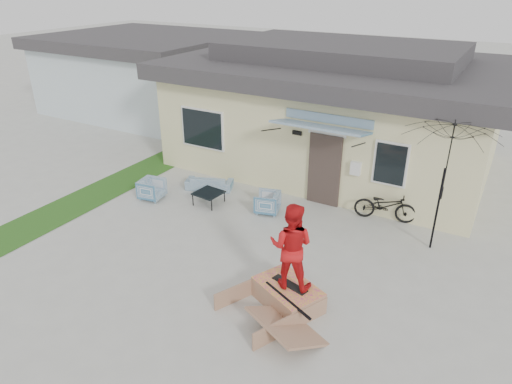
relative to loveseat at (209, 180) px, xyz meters
The scene contains 13 objects.
ground 4.41m from the loveseat, 56.31° to the right, with size 90.00×90.00×0.00m, color #ACACA3.
grass_strip 3.23m from the loveseat, 149.02° to the right, with size 1.40×8.00×0.01m, color #225018.
house 5.24m from the loveseat, 60.64° to the left, with size 10.80×8.49×4.10m.
neighbor_house 10.37m from the loveseat, 141.81° to the left, with size 8.60×7.60×3.50m.
loveseat is the anchor object (origin of this frame).
armchair_left 1.77m from the loveseat, 127.06° to the right, with size 0.66×0.62×0.68m, color #2E658D.
armchair_right 2.35m from the loveseat, 11.57° to the right, with size 0.65×0.60×0.66m, color #2E658D.
coffee_table 1.04m from the loveseat, 55.87° to the right, with size 0.73×0.73×0.36m, color black.
bicycle 5.32m from the loveseat, ahead, with size 0.57×1.64×1.05m, color black.
patio_umbrella 6.82m from the loveseat, ahead, with size 2.71×2.63×2.20m.
skate_ramp 5.91m from the loveseat, 39.40° to the right, with size 1.32×1.77×0.44m, color #976B50, non-canonical shape.
skateboard 5.90m from the loveseat, 38.99° to the right, with size 0.81×0.20×0.05m, color black.
skater 6.00m from the loveseat, 38.99° to the right, with size 0.88×0.68×1.79m, color red.
Camera 1 is at (5.29, -6.87, 6.08)m, focal length 32.22 mm.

